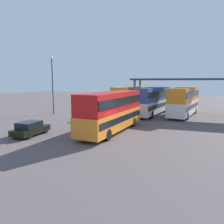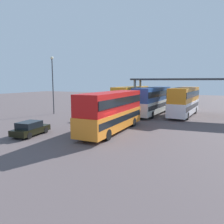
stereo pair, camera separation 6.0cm
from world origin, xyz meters
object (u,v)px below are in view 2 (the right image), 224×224
at_px(parked_hatchback, 30,128).
at_px(lamppost_tall, 53,79).
at_px(double_decker_mid_row, 153,100).
at_px(double_decker_main, 112,110).
at_px(double_decker_near_canopy, 131,98).
at_px(double_decker_far_right, 184,100).

xyz_separation_m(parked_hatchback, lamppost_tall, (-7.25, 11.72, 4.79)).
bearing_deg(double_decker_mid_row, lamppost_tall, 116.50).
distance_m(double_decker_main, double_decker_near_canopy, 13.97).
bearing_deg(parked_hatchback, double_decker_main, -57.90).
distance_m(double_decker_mid_row, lamppost_tall, 15.76).
bearing_deg(double_decker_near_canopy, parked_hatchback, 170.53).
xyz_separation_m(double_decker_main, double_decker_near_canopy, (-3.07, 13.63, 0.10)).
bearing_deg(parked_hatchback, double_decker_far_right, -37.75).
height_order(parked_hatchback, double_decker_mid_row, double_decker_mid_row).
xyz_separation_m(double_decker_far_right, lamppost_tall, (-18.69, -6.91, 3.17)).
bearing_deg(double_decker_near_canopy, double_decker_far_right, -89.19).
distance_m(double_decker_main, parked_hatchback, 8.06).
bearing_deg(double_decker_mid_row, parked_hatchback, 161.89).
distance_m(parked_hatchback, double_decker_mid_row, 19.22).
bearing_deg(lamppost_tall, double_decker_mid_row, 23.47).
bearing_deg(double_decker_near_canopy, lamppost_tall, 123.41).
distance_m(parked_hatchback, double_decker_far_right, 21.92).
relative_size(double_decker_main, lamppost_tall, 1.21).
bearing_deg(lamppost_tall, parked_hatchback, -58.27).
bearing_deg(double_decker_mid_row, double_decker_main, 179.96).
distance_m(parked_hatchback, double_decker_near_canopy, 18.87).
relative_size(double_decker_far_right, lamppost_tall, 1.25).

